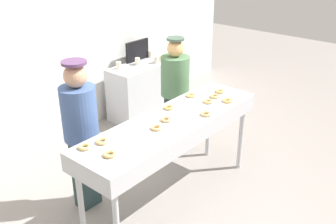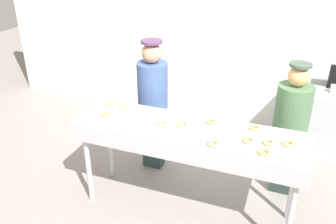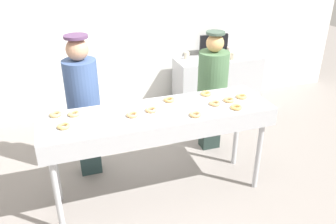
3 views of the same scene
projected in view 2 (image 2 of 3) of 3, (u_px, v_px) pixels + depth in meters
ground_plane at (186, 208)px, 3.93m from camera, size 16.00×16.00×0.00m
back_wall at (237, 26)px, 5.13m from camera, size 8.00×0.12×3.06m
fryer_conveyor at (188, 137)px, 3.52m from camera, size 2.31×0.65×1.01m
glazed_donut_0 at (162, 123)px, 3.53m from camera, size 0.15×0.15×0.03m
glazed_donut_1 at (249, 140)px, 3.24m from camera, size 0.16×0.16×0.03m
glazed_donut_2 at (124, 107)px, 3.87m from camera, size 0.13×0.13×0.03m
glazed_donut_3 at (105, 114)px, 3.71m from camera, size 0.15×0.15×0.03m
glazed_donut_4 at (255, 128)px, 3.45m from camera, size 0.15×0.15×0.03m
glazed_donut_5 at (264, 152)px, 3.06m from camera, size 0.14×0.14×0.03m
glazed_donut_6 at (113, 103)px, 3.96m from camera, size 0.15×0.15×0.03m
glazed_donut_7 at (288, 144)px, 3.19m from camera, size 0.12×0.12×0.03m
glazed_donut_8 at (211, 121)px, 3.57m from camera, size 0.12×0.12×0.03m
glazed_donut_9 at (213, 143)px, 3.19m from camera, size 0.17×0.17×0.03m
glazed_donut_10 at (183, 125)px, 3.51m from camera, size 0.17×0.17×0.03m
glazed_donut_11 at (269, 142)px, 3.21m from camera, size 0.16×0.16×0.03m
worker_baker at (153, 97)px, 4.26m from camera, size 0.36×0.36×1.66m
worker_assistant at (291, 122)px, 3.83m from camera, size 0.38×0.38×1.57m
paper_cup_0 at (333, 89)px, 4.63m from camera, size 0.08×0.08×0.11m
paper_cup_3 at (307, 83)px, 4.80m from camera, size 0.08×0.08×0.11m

